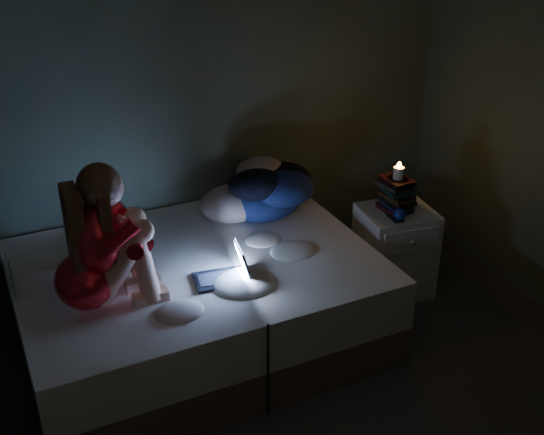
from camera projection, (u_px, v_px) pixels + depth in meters
floor at (346, 434)px, 3.54m from camera, size 3.60×3.80×0.02m
wall_back at (206, 96)px, 4.48m from camera, size 3.60×0.02×2.60m
bed at (198, 300)px, 4.13m from camera, size 2.07×1.55×0.57m
pillow at (56, 264)px, 3.83m from camera, size 0.48×0.34×0.14m
woman at (81, 241)px, 3.38m from camera, size 0.50×0.33×0.80m
laptop at (220, 264)px, 3.75m from camera, size 0.34×0.26×0.22m
clothes_pile at (261, 189)px, 4.48m from camera, size 0.75×0.68×0.37m
nightstand at (394, 251)px, 4.62m from camera, size 0.52×0.47×0.62m
book_stack at (397, 194)px, 4.43m from camera, size 0.19×0.25×0.23m
candle at (399, 172)px, 4.36m from camera, size 0.07×0.07×0.08m
phone at (398, 218)px, 4.37m from camera, size 0.07×0.14×0.01m
blue_orb at (403, 214)px, 4.34m from camera, size 0.08×0.08×0.08m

